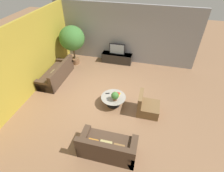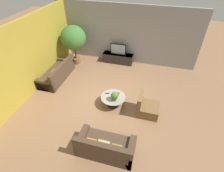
{
  "view_description": "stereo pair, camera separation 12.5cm",
  "coord_description": "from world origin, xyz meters",
  "px_view_note": "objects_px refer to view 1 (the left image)",
  "views": [
    {
      "loc": [
        1.55,
        -5.29,
        4.99
      ],
      "look_at": [
        0.18,
        0.13,
        0.55
      ],
      "focal_mm": 28.0,
      "sensor_mm": 36.0,
      "label": 1
    },
    {
      "loc": [
        1.67,
        -5.26,
        4.99
      ],
      "look_at": [
        0.18,
        0.13,
        0.55
      ],
      "focal_mm": 28.0,
      "sensor_mm": 36.0,
      "label": 2
    }
  ],
  "objects_px": {
    "coffee_table": "(113,99)",
    "couch_near_entry": "(107,147)",
    "couch_by_wall": "(57,74)",
    "armchair_wicker": "(147,107)",
    "media_console": "(117,58)",
    "potted_plant_tabletop": "(115,96)",
    "television": "(117,49)",
    "potted_palm_tall": "(72,39)"
  },
  "relations": [
    {
      "from": "media_console",
      "to": "couch_near_entry",
      "type": "relative_size",
      "value": 0.95
    },
    {
      "from": "television",
      "to": "couch_near_entry",
      "type": "bearing_deg",
      "value": -80.0
    },
    {
      "from": "couch_by_wall",
      "to": "armchair_wicker",
      "type": "bearing_deg",
      "value": 75.44
    },
    {
      "from": "couch_by_wall",
      "to": "potted_plant_tabletop",
      "type": "distance_m",
      "value": 3.35
    },
    {
      "from": "couch_by_wall",
      "to": "potted_palm_tall",
      "type": "bearing_deg",
      "value": 171.92
    },
    {
      "from": "media_console",
      "to": "potted_plant_tabletop",
      "type": "bearing_deg",
      "value": -78.27
    },
    {
      "from": "media_console",
      "to": "couch_near_entry",
      "type": "xyz_separation_m",
      "value": [
        0.95,
        -5.39,
        0.02
      ]
    },
    {
      "from": "media_console",
      "to": "couch_near_entry",
      "type": "height_order",
      "value": "couch_near_entry"
    },
    {
      "from": "media_console",
      "to": "couch_by_wall",
      "type": "bearing_deg",
      "value": -136.9
    },
    {
      "from": "television",
      "to": "couch_near_entry",
      "type": "xyz_separation_m",
      "value": [
        0.95,
        -5.39,
        -0.51
      ]
    },
    {
      "from": "armchair_wicker",
      "to": "potted_palm_tall",
      "type": "distance_m",
      "value": 5.07
    },
    {
      "from": "couch_by_wall",
      "to": "potted_plant_tabletop",
      "type": "bearing_deg",
      "value": 69.28
    },
    {
      "from": "television",
      "to": "couch_near_entry",
      "type": "distance_m",
      "value": 5.49
    },
    {
      "from": "media_console",
      "to": "potted_palm_tall",
      "type": "relative_size",
      "value": 0.8
    },
    {
      "from": "media_console",
      "to": "couch_by_wall",
      "type": "distance_m",
      "value": 3.3
    },
    {
      "from": "couch_by_wall",
      "to": "potted_palm_tall",
      "type": "height_order",
      "value": "potted_palm_tall"
    },
    {
      "from": "couch_near_entry",
      "to": "armchair_wicker",
      "type": "relative_size",
      "value": 2.02
    },
    {
      "from": "couch_by_wall",
      "to": "potted_palm_tall",
      "type": "distance_m",
      "value": 1.97
    },
    {
      "from": "media_console",
      "to": "potted_palm_tall",
      "type": "distance_m",
      "value": 2.54
    },
    {
      "from": "potted_palm_tall",
      "to": "potted_plant_tabletop",
      "type": "xyz_separation_m",
      "value": [
        2.89,
        -2.78,
        -0.8
      ]
    },
    {
      "from": "television",
      "to": "coffee_table",
      "type": "distance_m",
      "value": 3.37
    },
    {
      "from": "coffee_table",
      "to": "couch_by_wall",
      "type": "distance_m",
      "value": 3.19
    },
    {
      "from": "couch_near_entry",
      "to": "armchair_wicker",
      "type": "xyz_separation_m",
      "value": [
        0.99,
        2.01,
        -0.01
      ]
    },
    {
      "from": "media_console",
      "to": "armchair_wicker",
      "type": "distance_m",
      "value": 3.9
    },
    {
      "from": "armchair_wicker",
      "to": "potted_plant_tabletop",
      "type": "height_order",
      "value": "armchair_wicker"
    },
    {
      "from": "coffee_table",
      "to": "armchair_wicker",
      "type": "height_order",
      "value": "armchair_wicker"
    },
    {
      "from": "potted_palm_tall",
      "to": "coffee_table",
      "type": "bearing_deg",
      "value": -43.17
    },
    {
      "from": "potted_plant_tabletop",
      "to": "couch_by_wall",
      "type": "bearing_deg",
      "value": 159.28
    },
    {
      "from": "couch_by_wall",
      "to": "couch_near_entry",
      "type": "bearing_deg",
      "value": 46.94
    },
    {
      "from": "potted_plant_tabletop",
      "to": "armchair_wicker",
      "type": "bearing_deg",
      "value": 2.32
    },
    {
      "from": "television",
      "to": "potted_palm_tall",
      "type": "height_order",
      "value": "potted_palm_tall"
    },
    {
      "from": "coffee_table",
      "to": "media_console",
      "type": "bearing_deg",
      "value": 100.6
    },
    {
      "from": "media_console",
      "to": "potted_plant_tabletop",
      "type": "relative_size",
      "value": 4.43
    },
    {
      "from": "couch_near_entry",
      "to": "potted_plant_tabletop",
      "type": "xyz_separation_m",
      "value": [
        -0.24,
        1.96,
        0.32
      ]
    },
    {
      "from": "potted_plant_tabletop",
      "to": "media_console",
      "type": "bearing_deg",
      "value": 101.73
    },
    {
      "from": "couch_by_wall",
      "to": "armchair_wicker",
      "type": "xyz_separation_m",
      "value": [
        4.35,
        -1.13,
        -0.01
      ]
    },
    {
      "from": "coffee_table",
      "to": "couch_near_entry",
      "type": "relative_size",
      "value": 0.56
    },
    {
      "from": "media_console",
      "to": "television",
      "type": "bearing_deg",
      "value": -90.0
    },
    {
      "from": "couch_by_wall",
      "to": "media_console",
      "type": "bearing_deg",
      "value": 133.1
    },
    {
      "from": "television",
      "to": "couch_by_wall",
      "type": "bearing_deg",
      "value": -136.92
    },
    {
      "from": "media_console",
      "to": "couch_by_wall",
      "type": "height_order",
      "value": "couch_by_wall"
    },
    {
      "from": "armchair_wicker",
      "to": "potted_palm_tall",
      "type": "height_order",
      "value": "potted_palm_tall"
    }
  ]
}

